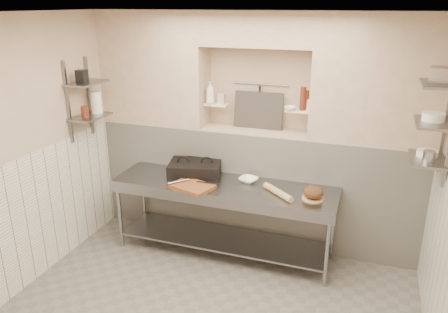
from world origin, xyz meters
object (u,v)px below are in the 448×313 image
at_px(bottle_soap, 210,93).
at_px(jug_left, 96,102).
at_px(panini_press, 195,169).
at_px(rolling_pin, 278,192).
at_px(bowl_alcove, 290,108).
at_px(prep_table, 223,205).
at_px(bread_loaf, 313,192).
at_px(cutting_board, 192,187).
at_px(mixing_bowl, 248,180).

height_order(bottle_soap, jug_left, bottle_soap).
height_order(panini_press, rolling_pin, panini_press).
bearing_deg(bowl_alcove, jug_left, -167.43).
xyz_separation_m(panini_press, jug_left, (-1.21, -0.15, 0.76)).
height_order(prep_table, bowl_alcove, bowl_alcove).
bearing_deg(bread_loaf, jug_left, 178.69).
bearing_deg(panini_press, bowl_alcove, 4.51).
relative_size(panini_press, rolling_pin, 1.52).
bearing_deg(rolling_pin, bowl_alcove, 92.49).
height_order(bread_loaf, bowl_alcove, bowl_alcove).
distance_m(prep_table, rolling_pin, 0.72).
distance_m(rolling_pin, jug_left, 2.42).
distance_m(bottle_soap, jug_left, 1.38).
xyz_separation_m(cutting_board, bowl_alcove, (0.93, 0.73, 0.81)).
bearing_deg(panini_press, cutting_board, -86.15).
bearing_deg(jug_left, prep_table, -0.35).
bearing_deg(rolling_pin, jug_left, 177.84).
relative_size(rolling_pin, bottle_soap, 1.69).
bearing_deg(bowl_alcove, panini_press, -161.56).
bearing_deg(mixing_bowl, cutting_board, -144.97).
bearing_deg(cutting_board, bowl_alcove, 38.04).
xyz_separation_m(rolling_pin, jug_left, (-2.28, 0.09, 0.81)).
height_order(cutting_board, jug_left, jug_left).
distance_m(panini_press, jug_left, 1.43).
distance_m(bread_loaf, bottle_soap, 1.73).
height_order(bowl_alcove, jug_left, jug_left).
bearing_deg(bread_loaf, panini_press, 171.61).
xyz_separation_m(mixing_bowl, jug_left, (-1.87, -0.16, 0.82)).
relative_size(prep_table, jug_left, 9.94).
xyz_separation_m(bowl_alcove, jug_left, (-2.25, -0.50, 0.01)).
relative_size(panini_press, bowl_alcove, 5.15).
xyz_separation_m(rolling_pin, bottle_soap, (-1.00, 0.59, 0.91)).
bearing_deg(panini_press, rolling_pin, -26.49).
distance_m(cutting_board, jug_left, 1.58).
bearing_deg(prep_table, bottle_soap, 123.95).
height_order(prep_table, panini_press, panini_press).
relative_size(panini_press, cutting_board, 1.52).
distance_m(rolling_pin, bowl_alcove, 0.99).
xyz_separation_m(mixing_bowl, bottle_soap, (-0.60, 0.35, 0.92)).
xyz_separation_m(bottle_soap, bowl_alcove, (0.98, -0.00, -0.11)).
height_order(cutting_board, bread_loaf, bread_loaf).
bearing_deg(cutting_board, panini_press, 107.78).
bearing_deg(prep_table, panini_press, 158.68).
bearing_deg(bread_loaf, cutting_board, -173.04).
xyz_separation_m(panini_press, bread_loaf, (1.45, -0.21, -0.01)).
relative_size(cutting_board, bottle_soap, 1.69).
bearing_deg(jug_left, rolling_pin, -2.16).
distance_m(bottle_soap, bowl_alcove, 0.99).
bearing_deg(panini_press, prep_table, -35.25).
height_order(cutting_board, bottle_soap, bottle_soap).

